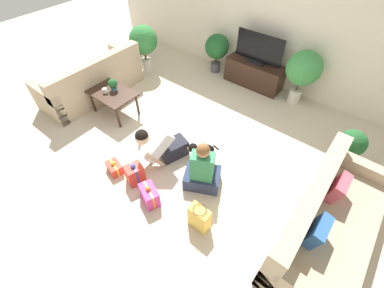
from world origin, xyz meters
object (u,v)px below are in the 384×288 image
potted_plant_corner_right (350,146)px  potted_plant_back_right (303,70)px  coffee_table (113,95)px  mug (105,91)px  gift_box_c (114,168)px  tabletop_plant (113,84)px  tv_console (254,74)px  potted_plant_back_left (217,48)px  sofa_left (92,82)px  gift_bag_a (199,218)px  potted_plant_corner_left (143,42)px  person_sitting (202,171)px  gift_box_b (135,174)px  sofa_right (325,224)px  dog (201,149)px  person_kneeling (161,145)px  gift_box_a (150,195)px  tv (259,50)px

potted_plant_corner_right → potted_plant_back_right: bearing=138.2°
coffee_table → mug: size_ratio=7.23×
gift_box_c → tabletop_plant: (-1.15, 1.06, 0.51)m
tv_console → potted_plant_back_left: potted_plant_back_left is taller
sofa_left → gift_bag_a: sofa_left is taller
potted_plant_corner_right → potted_plant_back_left: 3.41m
coffee_table → potted_plant_back_right: size_ratio=0.79×
coffee_table → potted_plant_corner_right: bearing=19.3°
potted_plant_back_left → mug: 2.66m
sofa_left → potted_plant_corner_left: size_ratio=1.98×
potted_plant_back_left → tabletop_plant: (-0.67, -2.40, 0.02)m
person_sitting → gift_box_b: size_ratio=2.30×
sofa_right → person_sitting: bearing=99.7°
tabletop_plant → mug: bearing=-108.0°
dog → mug: bearing=-126.3°
sofa_left → gift_box_b: sofa_left is taller
potted_plant_corner_left → person_sitting: (3.01, -1.83, -0.38)m
sofa_right → gift_bag_a: 1.55m
person_kneeling → mug: (-1.63, 0.26, 0.16)m
sofa_right → person_kneeling: 2.48m
gift_box_a → gift_bag_a: 0.79m
person_sitting → tabletop_plant: person_sitting is taller
potted_plant_corner_right → gift_box_a: bearing=-129.2°
sofa_right → potted_plant_corner_right: bearing=6.1°
gift_box_c → mug: mug is taller
coffee_table → potted_plant_corner_left: bearing=114.1°
tv → dog: bearing=-80.4°
sofa_left → potted_plant_corner_left: potted_plant_corner_left is taller
person_kneeling → gift_box_b: (-0.03, -0.56, -0.19)m
gift_box_b → person_kneeling: bearing=86.8°
potted_plant_corner_right → person_sitting: (-1.52, -1.67, -0.13)m
potted_plant_back_left → sofa_left: bearing=-121.7°
gift_box_a → potted_plant_corner_left: bearing=135.9°
sofa_right → potted_plant_back_left: (-3.37, 2.52, 0.26)m
sofa_right → potted_plant_corner_right: 1.40m
sofa_left → person_sitting: person_sitting is taller
gift_bag_a → tv: bearing=107.8°
person_kneeling → gift_box_c: (-0.43, -0.64, -0.27)m
person_sitting → mug: (-2.42, 0.24, 0.20)m
tv_console → person_sitting: size_ratio=1.38×
gift_box_b → gift_box_c: gift_box_b is taller
sofa_left → dog: (2.85, -0.04, -0.09)m
tv_console → person_sitting: 2.95m
tv_console → potted_plant_corner_right: 2.54m
sofa_right → dog: bearing=86.7°
gift_box_b → tv: bearing=88.4°
potted_plant_back_right → mug: size_ratio=9.17×
coffee_table → gift_box_c: bearing=-41.3°
potted_plant_corner_left → tv_console: bearing=24.2°
sofa_left → tabletop_plant: size_ratio=9.30×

